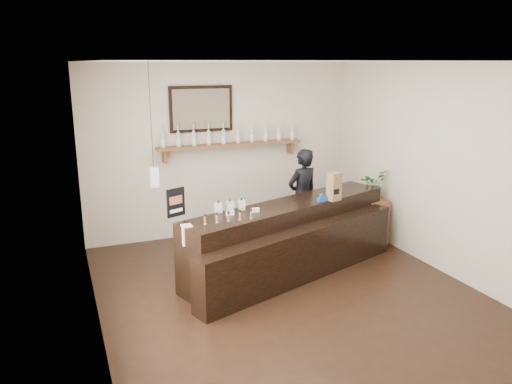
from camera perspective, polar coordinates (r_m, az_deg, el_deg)
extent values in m
plane|color=black|center=(6.40, 3.54, -11.27)|extent=(5.00, 5.00, 0.00)
plane|color=beige|center=(8.20, -3.86, 4.82)|extent=(4.50, 0.00, 4.50)
plane|color=beige|center=(3.93, 19.87, -7.02)|extent=(4.50, 0.00, 4.50)
plane|color=beige|center=(5.37, -18.44, -1.16)|extent=(0.00, 5.00, 5.00)
plane|color=beige|center=(7.17, 20.19, 2.54)|extent=(0.00, 5.00, 5.00)
plane|color=white|center=(5.76, 3.99, 14.68)|extent=(5.00, 5.00, 0.00)
cube|color=brown|center=(8.09, -2.91, 5.42)|extent=(2.40, 0.25, 0.04)
cube|color=brown|center=(7.86, -10.44, 4.04)|extent=(0.04, 0.20, 0.20)
cube|color=brown|center=(8.55, 3.91, 5.09)|extent=(0.04, 0.20, 0.20)
cube|color=black|center=(7.98, -6.29, 9.42)|extent=(1.02, 0.04, 0.72)
cube|color=#4D4332|center=(7.96, -6.24, 9.41)|extent=(0.92, 0.01, 0.62)
cube|color=white|center=(7.06, -11.59, 1.71)|extent=(0.12, 0.12, 0.28)
cylinder|color=black|center=(6.92, -11.95, 8.54)|extent=(0.01, 0.01, 1.41)
cylinder|color=#B2CBAA|center=(7.79, -10.62, 5.74)|extent=(0.07, 0.07, 0.20)
cone|color=#B2CBAA|center=(7.77, -10.66, 6.66)|extent=(0.07, 0.07, 0.05)
cylinder|color=#B2CBAA|center=(7.76, -10.68, 7.10)|extent=(0.02, 0.02, 0.07)
cylinder|color=gold|center=(7.76, -10.70, 7.45)|extent=(0.03, 0.03, 0.02)
cylinder|color=white|center=(7.79, -10.61, 5.59)|extent=(0.07, 0.07, 0.09)
cylinder|color=#B2CBAA|center=(7.84, -8.86, 5.87)|extent=(0.07, 0.07, 0.20)
cone|color=#B2CBAA|center=(7.82, -8.90, 6.79)|extent=(0.07, 0.07, 0.05)
cylinder|color=#B2CBAA|center=(7.81, -8.92, 7.23)|extent=(0.02, 0.02, 0.07)
cylinder|color=gold|center=(7.81, -8.93, 7.57)|extent=(0.03, 0.03, 0.02)
cylinder|color=white|center=(7.84, -8.86, 5.73)|extent=(0.07, 0.07, 0.09)
cylinder|color=#B2CBAA|center=(7.90, -7.13, 6.00)|extent=(0.07, 0.07, 0.20)
cone|color=#B2CBAA|center=(7.88, -7.16, 6.91)|extent=(0.07, 0.07, 0.05)
cylinder|color=#B2CBAA|center=(7.87, -7.17, 7.34)|extent=(0.02, 0.02, 0.07)
cylinder|color=gold|center=(7.87, -7.18, 7.68)|extent=(0.03, 0.03, 0.02)
cylinder|color=white|center=(7.90, -7.12, 5.85)|extent=(0.07, 0.07, 0.09)
cylinder|color=#B2CBAA|center=(7.96, -5.42, 6.12)|extent=(0.07, 0.07, 0.20)
cone|color=#B2CBAA|center=(7.95, -5.44, 7.02)|extent=(0.07, 0.07, 0.05)
cylinder|color=#B2CBAA|center=(7.94, -5.46, 7.45)|extent=(0.02, 0.02, 0.07)
cylinder|color=gold|center=(7.93, -5.46, 7.79)|extent=(0.03, 0.03, 0.02)
cylinder|color=white|center=(7.97, -5.42, 5.97)|extent=(0.07, 0.07, 0.09)
cylinder|color=#B2CBAA|center=(8.04, -3.74, 6.23)|extent=(0.07, 0.07, 0.20)
cone|color=#B2CBAA|center=(8.02, -3.76, 7.12)|extent=(0.07, 0.07, 0.05)
cylinder|color=#B2CBAA|center=(8.01, -3.77, 7.55)|extent=(0.02, 0.02, 0.07)
cylinder|color=gold|center=(8.01, -3.77, 7.88)|extent=(0.03, 0.03, 0.02)
cylinder|color=white|center=(8.04, -3.74, 6.08)|extent=(0.07, 0.07, 0.09)
cylinder|color=#B2CBAA|center=(8.12, -2.10, 6.33)|extent=(0.07, 0.07, 0.20)
cone|color=#B2CBAA|center=(8.10, -2.11, 7.22)|extent=(0.07, 0.07, 0.05)
cylinder|color=#B2CBAA|center=(8.09, -2.11, 7.64)|extent=(0.02, 0.02, 0.07)
cylinder|color=gold|center=(8.09, -2.11, 7.97)|extent=(0.03, 0.03, 0.02)
cylinder|color=white|center=(8.12, -2.10, 6.19)|extent=(0.07, 0.07, 0.09)
cylinder|color=#B2CBAA|center=(8.20, -0.48, 6.43)|extent=(0.07, 0.07, 0.20)
cone|color=#B2CBAA|center=(8.18, -0.48, 7.31)|extent=(0.07, 0.07, 0.05)
cylinder|color=#B2CBAA|center=(8.18, -0.49, 7.72)|extent=(0.02, 0.02, 0.07)
cylinder|color=gold|center=(8.17, -0.49, 8.05)|extent=(0.03, 0.03, 0.02)
cylinder|color=white|center=(8.20, -0.48, 6.28)|extent=(0.07, 0.07, 0.09)
cylinder|color=#B2CBAA|center=(8.29, 1.10, 6.51)|extent=(0.07, 0.07, 0.20)
cone|color=#B2CBAA|center=(8.28, 1.10, 7.38)|extent=(0.07, 0.07, 0.05)
cylinder|color=#B2CBAA|center=(8.27, 1.11, 7.80)|extent=(0.02, 0.02, 0.07)
cylinder|color=gold|center=(8.26, 1.11, 8.12)|extent=(0.03, 0.03, 0.02)
cylinder|color=white|center=(8.30, 1.10, 6.38)|extent=(0.07, 0.07, 0.09)
cylinder|color=#B2CBAA|center=(8.39, 2.64, 6.60)|extent=(0.07, 0.07, 0.20)
cone|color=#B2CBAA|center=(8.37, 2.65, 7.46)|extent=(0.07, 0.07, 0.05)
cylinder|color=#B2CBAA|center=(8.37, 2.66, 7.86)|extent=(0.02, 0.02, 0.07)
cylinder|color=gold|center=(8.36, 2.66, 8.18)|extent=(0.03, 0.03, 0.02)
cylinder|color=white|center=(8.39, 2.64, 6.46)|extent=(0.07, 0.07, 0.09)
cylinder|color=#B2CBAA|center=(8.50, 4.15, 6.67)|extent=(0.07, 0.07, 0.20)
cone|color=#B2CBAA|center=(8.48, 4.17, 7.52)|extent=(0.07, 0.07, 0.05)
cylinder|color=#B2CBAA|center=(8.47, 4.18, 7.93)|extent=(0.02, 0.02, 0.07)
cylinder|color=gold|center=(8.47, 4.18, 8.24)|extent=(0.03, 0.03, 0.02)
cylinder|color=white|center=(8.50, 4.15, 6.54)|extent=(0.07, 0.07, 0.09)
cube|color=black|center=(6.94, 3.78, -4.98)|extent=(3.34, 1.63, 0.93)
cube|color=black|center=(6.62, 5.43, -7.07)|extent=(3.25, 1.35, 0.71)
cube|color=white|center=(6.26, -2.98, -2.42)|extent=(0.10, 0.04, 0.05)
cube|color=white|center=(6.38, -0.07, -2.09)|extent=(0.10, 0.04, 0.05)
cube|color=#DEC488|center=(5.95, -7.89, -5.41)|extent=(0.12, 0.12, 0.12)
cube|color=#DEC488|center=(5.91, -7.93, -4.32)|extent=(0.12, 0.12, 0.12)
cube|color=#B2CBAA|center=(6.37, -4.31, -1.79)|extent=(0.08, 0.08, 0.13)
cube|color=#FEC5D5|center=(6.33, -4.19, -1.90)|extent=(0.07, 0.00, 0.06)
cylinder|color=black|center=(6.35, -4.32, -1.11)|extent=(0.02, 0.02, 0.03)
cube|color=#B2CBAA|center=(6.42, -2.98, -1.65)|extent=(0.08, 0.08, 0.13)
cube|color=#FEC5D5|center=(6.38, -2.85, -1.75)|extent=(0.07, 0.00, 0.06)
cylinder|color=black|center=(6.40, -2.99, -0.97)|extent=(0.02, 0.02, 0.03)
cube|color=#B2CBAA|center=(6.47, -1.67, -1.50)|extent=(0.08, 0.08, 0.13)
cube|color=#FEC5D5|center=(6.43, -1.53, -1.61)|extent=(0.07, 0.00, 0.06)
cylinder|color=black|center=(6.45, -1.67, -0.83)|extent=(0.02, 0.02, 0.03)
cylinder|color=#9F5F35|center=(5.99, -5.81, -4.78)|extent=(0.07, 0.07, 0.20)
cone|color=#9F5F35|center=(5.95, -5.84, -3.63)|extent=(0.07, 0.07, 0.05)
cylinder|color=#9F5F35|center=(5.93, -5.85, -3.08)|extent=(0.02, 0.02, 0.07)
cylinder|color=black|center=(5.92, -5.87, -2.65)|extent=(0.03, 0.03, 0.02)
cylinder|color=white|center=(6.00, -5.80, -4.97)|extent=(0.07, 0.07, 0.09)
cylinder|color=#9F5F35|center=(6.03, -4.47, -4.62)|extent=(0.07, 0.07, 0.20)
cone|color=#9F5F35|center=(5.99, -4.49, -3.47)|extent=(0.07, 0.07, 0.05)
cylinder|color=#9F5F35|center=(5.97, -4.50, -2.93)|extent=(0.02, 0.02, 0.07)
cylinder|color=black|center=(5.96, -4.51, -2.49)|extent=(0.03, 0.03, 0.02)
cylinder|color=white|center=(6.04, -4.46, -4.80)|extent=(0.07, 0.07, 0.09)
cylinder|color=#9F5F35|center=(6.08, -3.14, -4.46)|extent=(0.07, 0.07, 0.20)
cone|color=#9F5F35|center=(6.04, -3.16, -3.32)|extent=(0.07, 0.07, 0.05)
cylinder|color=#9F5F35|center=(6.02, -3.17, -2.77)|extent=(0.02, 0.02, 0.07)
cylinder|color=black|center=(6.00, -3.17, -2.34)|extent=(0.03, 0.03, 0.02)
cylinder|color=white|center=(6.08, -3.14, -4.64)|extent=(0.07, 0.07, 0.09)
cylinder|color=#9F5F35|center=(6.12, -1.84, -4.29)|extent=(0.07, 0.07, 0.20)
cone|color=#9F5F35|center=(6.08, -1.85, -3.16)|extent=(0.07, 0.07, 0.05)
cylinder|color=#9F5F35|center=(6.06, -1.85, -2.62)|extent=(0.02, 0.02, 0.07)
cylinder|color=black|center=(6.05, -1.86, -2.19)|extent=(0.03, 0.03, 0.02)
cylinder|color=white|center=(6.13, -1.84, -4.47)|extent=(0.07, 0.07, 0.09)
cylinder|color=#9F5F35|center=(6.17, -0.56, -4.13)|extent=(0.07, 0.07, 0.20)
cone|color=#9F5F35|center=(6.13, -0.56, -3.00)|extent=(0.07, 0.07, 0.05)
cylinder|color=#9F5F35|center=(6.11, -0.56, -2.47)|extent=(0.02, 0.02, 0.07)
cylinder|color=black|center=(6.10, -0.56, -2.05)|extent=(0.03, 0.03, 0.02)
cylinder|color=white|center=(6.18, -0.55, -4.31)|extent=(0.07, 0.07, 0.09)
cube|color=black|center=(6.25, -9.15, -1.18)|extent=(0.25, 0.11, 0.36)
cube|color=#9C5338|center=(6.23, -9.14, -0.93)|extent=(0.17, 0.07, 0.10)
cube|color=white|center=(6.26, -9.09, -2.11)|extent=(0.17, 0.07, 0.04)
cube|color=olive|center=(6.97, 8.91, 0.61)|extent=(0.21, 0.18, 0.39)
cube|color=black|center=(6.93, 9.18, 0.04)|extent=(0.11, 0.03, 0.08)
cube|color=#1853AC|center=(6.92, 7.55, -0.83)|extent=(0.14, 0.07, 0.06)
cylinder|color=#1853AC|center=(6.91, 7.56, -0.47)|extent=(0.08, 0.04, 0.07)
cube|color=brown|center=(8.13, 12.95, -3.18)|extent=(0.37, 0.50, 0.72)
imported|color=#2A6A2A|center=(7.97, 13.19, 0.85)|extent=(0.52, 0.49, 0.46)
imported|color=black|center=(7.83, 5.33, 0.21)|extent=(0.70, 0.54, 1.70)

